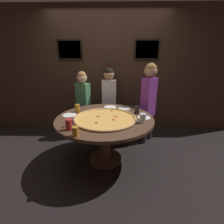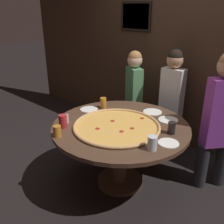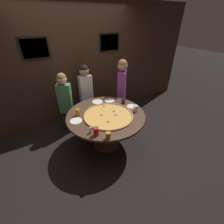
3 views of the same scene
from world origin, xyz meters
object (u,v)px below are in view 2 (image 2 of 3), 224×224
Objects in this scene: drink_cup_far_left at (152,143)px; diner_centre_back at (220,116)px; white_plate_right_side at (168,120)px; drink_cup_beside_pizza at (103,103)px; diner_side_left at (134,92)px; drink_cup_front_edge at (172,128)px; drink_cup_near_right at (57,131)px; drink_cup_centre_back at (63,121)px; white_plate_left_side at (168,143)px; dining_table at (120,137)px; white_plate_near_front at (89,109)px; condiment_shaker at (67,119)px; giant_pizza at (117,126)px; diner_side_right at (172,96)px; white_plate_far_back at (152,112)px.

drink_cup_far_left is 0.90m from diner_centre_back.
drink_cup_far_left is at bearing -72.06° from white_plate_right_side.
drink_cup_beside_pizza is at bearing 156.79° from drink_cup_far_left.
diner_centre_back is at bearing -160.72° from diner_side_left.
drink_cup_beside_pizza is 0.95m from drink_cup_front_edge.
diner_side_left is at bearing 98.44° from drink_cup_near_right.
white_plate_left_side is (0.97, 0.42, -0.06)m from drink_cup_centre_back.
drink_cup_far_left is at bearing 23.82° from diner_centre_back.
drink_cup_beside_pizza is at bearing 123.34° from diner_side_left.
white_plate_left_side is (0.57, -0.02, 0.15)m from dining_table.
drink_cup_front_edge is (0.89, 0.61, -0.01)m from drink_cup_centre_back.
dining_table is at bearing 48.05° from drink_cup_centre_back.
white_plate_near_front is 0.42m from condiment_shaker.
dining_table is 0.55m from white_plate_right_side.
diner_side_right reaches higher than giant_pizza.
white_plate_near_front and white_plate_right_side have the same top height.
white_plate_far_back is at bearing 72.55° from drink_cup_near_right.
drink_cup_beside_pizza is 0.19m from white_plate_near_front.
drink_cup_beside_pizza is at bearing 167.42° from white_plate_left_side.
white_plate_right_side is 0.15× the size of diner_side_right.
white_plate_near_front is (-0.54, 0.06, 0.15)m from dining_table.
dining_table is 0.54m from drink_cup_beside_pizza.
drink_cup_far_left is 0.09× the size of diner_side_right.
dining_table is 6.85× the size of white_plate_near_front.
drink_cup_far_left is at bearing 14.44° from drink_cup_centre_back.
giant_pizza is 0.55m from drink_cup_front_edge.
drink_cup_beside_pizza is 0.69× the size of white_plate_left_side.
drink_cup_centre_back is 1.39× the size of condiment_shaker.
white_plate_left_side is (0.56, 0.06, -0.01)m from giant_pizza.
diner_side_right is 0.54m from diner_side_left.
diner_centre_back reaches higher than white_plate_left_side.
drink_cup_near_right is 1.15m from white_plate_far_back.
diner_side_right reaches higher than dining_table.
diner_centre_back is 1.12× the size of diner_side_left.
white_plate_right_side is 0.16× the size of diner_side_left.
drink_cup_beside_pizza is at bearing 94.98° from drink_cup_centre_back.
diner_side_left is (-0.57, 0.39, 0.02)m from white_plate_far_back.
drink_cup_beside_pizza is 0.80m from white_plate_right_side.
white_plate_right_side is (-0.18, 0.25, -0.06)m from drink_cup_front_edge.
diner_side_right reaches higher than white_plate_right_side.
white_plate_far_back is (0.52, 0.28, -0.06)m from drink_cup_beside_pizza.
condiment_shaker reaches higher than white_plate_far_back.
diner_centre_back reaches higher than drink_cup_beside_pizza.
dining_table is 0.60m from drink_cup_far_left.
white_plate_left_side reaches higher than dining_table.
drink_cup_far_left is 1.32× the size of condiment_shaker.
giant_pizza is at bearing -173.74° from white_plate_left_side.
giant_pizza is 0.57m from white_plate_left_side.
giant_pizza is 0.55m from drink_cup_beside_pizza.
giant_pizza is 0.60× the size of diner_centre_back.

